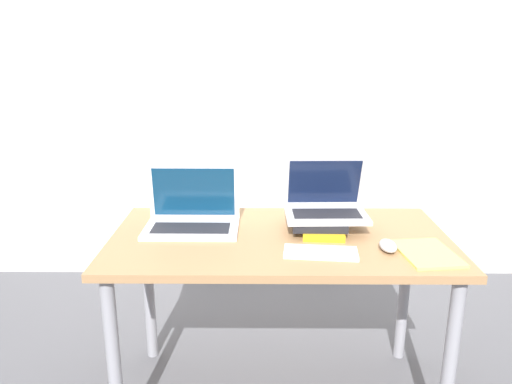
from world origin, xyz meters
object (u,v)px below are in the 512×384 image
object	(u,v)px
laptop_on_books	(325,203)
mouse	(388,246)
book_stack	(320,224)
notepad	(427,253)
wireless_keyboard	(321,252)
laptop_left	(192,216)

from	to	relation	value
laptop_on_books	mouse	size ratio (longest dim) A/B	2.99
book_stack	mouse	distance (m)	0.30
mouse	notepad	distance (m)	0.14
laptop_on_books	mouse	world-z (taller)	laptop_on_books
book_stack	wireless_keyboard	xyz separation A→B (m)	(-0.03, -0.24, -0.02)
laptop_left	laptop_on_books	xyz separation A→B (m)	(0.54, 0.00, 0.06)
laptop_left	laptop_on_books	size ratio (longest dim) A/B	1.15
laptop_left	notepad	xyz separation A→B (m)	(0.87, -0.27, -0.05)
laptop_left	notepad	distance (m)	0.91
laptop_left	laptop_on_books	distance (m)	0.54
book_stack	laptop_on_books	world-z (taller)	laptop_on_books
wireless_keyboard	notepad	world-z (taller)	wireless_keyboard
book_stack	wireless_keyboard	world-z (taller)	book_stack
laptop_on_books	wireless_keyboard	distance (m)	0.29
wireless_keyboard	mouse	size ratio (longest dim) A/B	2.49
laptop_left	wireless_keyboard	world-z (taller)	laptop_left
book_stack	laptop_on_books	distance (m)	0.08
wireless_keyboard	notepad	xyz separation A→B (m)	(0.38, -0.00, -0.00)
book_stack	laptop_on_books	bearing A→B (deg)	53.10
book_stack	wireless_keyboard	size ratio (longest dim) A/B	1.02
laptop_on_books	mouse	bearing A→B (deg)	-48.33
mouse	laptop_left	bearing A→B (deg)	162.94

